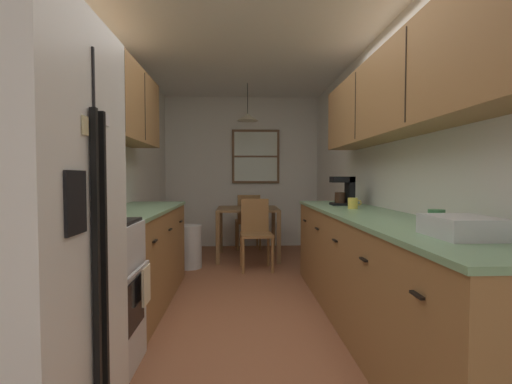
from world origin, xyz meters
TOP-DOWN VIEW (x-y plane):
  - ground_plane at (0.00, 1.00)m, footprint 12.00×12.00m
  - wall_left at (-1.35, 1.00)m, footprint 0.10×9.00m
  - wall_right at (1.35, 1.00)m, footprint 0.10×9.00m
  - wall_back at (0.00, 3.65)m, footprint 4.40×0.10m
  - ceiling_slab at (0.00, 1.00)m, footprint 4.40×9.00m
  - refrigerator at (-0.95, -1.24)m, footprint 0.72×0.81m
  - stove_range at (-0.99, -0.51)m, footprint 0.66×0.61m
  - microwave_over_range at (-1.11, -0.51)m, footprint 0.39×0.57m
  - counter_left at (-1.00, 0.74)m, footprint 0.64×1.88m
  - upper_cabinets_left at (-1.14, 0.69)m, footprint 0.33×1.96m
  - counter_right at (1.00, 0.08)m, footprint 0.64×3.29m
  - upper_cabinets_right at (1.14, 0.03)m, footprint 0.33×2.97m
  - dining_table at (0.08, 2.67)m, footprint 0.89×0.86m
  - dining_chair_near at (0.17, 2.04)m, footprint 0.43×0.43m
  - dining_chair_far at (0.10, 3.31)m, footprint 0.43×0.43m
  - pendant_light at (0.08, 2.67)m, footprint 0.31×0.31m
  - back_window at (0.23, 3.58)m, footprint 0.81×0.05m
  - trash_bin at (-0.70, 2.11)m, footprint 0.32×0.32m
  - storage_canister at (-1.00, 0.15)m, footprint 0.11×0.11m
  - dish_towel at (-0.64, -0.35)m, footprint 0.02×0.16m
  - coffee_maker at (1.04, 1.01)m, footprint 0.22×0.18m
  - mug_by_coffeemaker at (0.99, 0.60)m, footprint 0.13×0.09m
  - mug_spare at (1.04, -0.74)m, footprint 0.12×0.09m
  - dish_rack at (1.02, -1.00)m, footprint 0.28×0.34m
  - table_serving_bowl at (0.16, 2.69)m, footprint 0.19×0.19m

SIDE VIEW (x-z plane):
  - ground_plane at x=0.00m, z-range 0.00..0.00m
  - trash_bin at x=-0.70m, z-range 0.00..0.56m
  - counter_right at x=1.00m, z-range 0.00..0.90m
  - counter_left at x=-1.00m, z-range 0.00..0.90m
  - stove_range at x=-0.99m, z-range -0.08..1.02m
  - dish_towel at x=-0.64m, z-range 0.38..0.62m
  - dining_chair_near at x=0.17m, z-range 0.05..0.95m
  - dining_chair_far at x=0.10m, z-range 0.05..0.95m
  - dining_table at x=0.08m, z-range 0.25..0.99m
  - table_serving_bowl at x=0.16m, z-range 0.74..0.80m
  - refrigerator at x=-0.95m, z-range 0.00..1.83m
  - mug_by_coffeemaker at x=0.99m, z-range 0.90..1.00m
  - dish_rack at x=1.02m, z-range 0.90..1.00m
  - mug_spare at x=1.04m, z-range 0.90..1.01m
  - storage_canister at x=-1.00m, z-range 0.90..1.11m
  - coffee_maker at x=1.04m, z-range 0.91..1.20m
  - wall_left at x=-1.35m, z-range 0.00..2.55m
  - wall_right at x=1.35m, z-range 0.00..2.55m
  - wall_back at x=0.00m, z-range 0.00..2.55m
  - back_window at x=0.23m, z-range 1.08..2.00m
  - microwave_over_range at x=-1.11m, z-range 1.51..1.85m
  - upper_cabinets_right at x=1.14m, z-range 1.50..2.13m
  - upper_cabinets_left at x=-1.14m, z-range 1.53..2.25m
  - pendant_light at x=0.08m, z-range 1.79..2.33m
  - ceiling_slab at x=0.00m, z-range 2.55..2.63m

